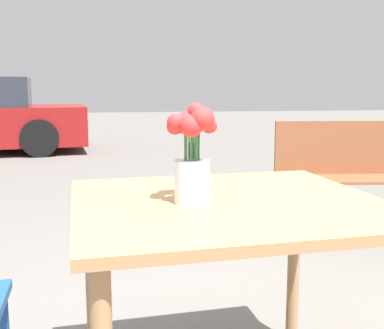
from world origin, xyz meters
The scene contains 2 objects.
table_front centered at (0.00, 0.00, 0.65)m, with size 1.01×0.94×0.75m.
flower_vase centered at (-0.12, -0.03, 0.89)m, with size 0.15×0.17×0.30m.
Camera 1 is at (-0.35, -1.43, 1.10)m, focal length 45.00 mm.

